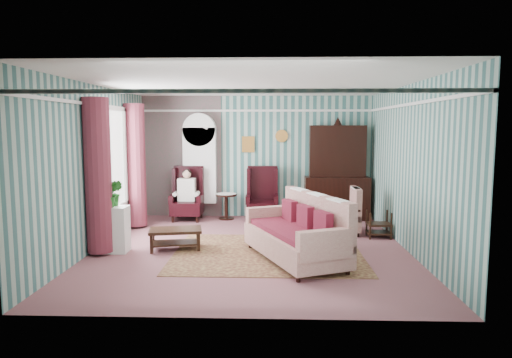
{
  "coord_description": "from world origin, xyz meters",
  "views": [
    {
      "loc": [
        0.36,
        -7.95,
        2.17
      ],
      "look_at": [
        0.07,
        0.6,
        1.19
      ],
      "focal_mm": 32.0,
      "sensor_mm": 36.0,
      "label": 1
    }
  ],
  "objects_px": {
    "round_side_table": "(226,207)",
    "bookcase": "(200,171)",
    "plant_stand": "(112,229)",
    "nest_table": "(379,224)",
    "sofa": "(295,228)",
    "floral_armchair": "(341,210)",
    "dresser_hutch": "(337,169)",
    "wingback_left": "(187,194)",
    "coffee_table": "(176,239)",
    "wingback_right": "(262,194)",
    "seated_woman": "(187,195)"
  },
  "relations": [
    {
      "from": "floral_armchair",
      "to": "coffee_table",
      "type": "relative_size",
      "value": 1.07
    },
    {
      "from": "round_side_table",
      "to": "sofa",
      "type": "height_order",
      "value": "sofa"
    },
    {
      "from": "sofa",
      "to": "coffee_table",
      "type": "height_order",
      "value": "sofa"
    },
    {
      "from": "round_side_table",
      "to": "plant_stand",
      "type": "xyz_separation_m",
      "value": [
        -1.7,
        -2.9,
        0.1
      ]
    },
    {
      "from": "dresser_hutch",
      "to": "plant_stand",
      "type": "bearing_deg",
      "value": -144.92
    },
    {
      "from": "wingback_right",
      "to": "seated_woman",
      "type": "xyz_separation_m",
      "value": [
        -1.75,
        0.0,
        -0.04
      ]
    },
    {
      "from": "bookcase",
      "to": "sofa",
      "type": "relative_size",
      "value": 1.03
    },
    {
      "from": "round_side_table",
      "to": "bookcase",
      "type": "bearing_deg",
      "value": 159.73
    },
    {
      "from": "bookcase",
      "to": "coffee_table",
      "type": "height_order",
      "value": "bookcase"
    },
    {
      "from": "bookcase",
      "to": "dresser_hutch",
      "type": "relative_size",
      "value": 0.95
    },
    {
      "from": "bookcase",
      "to": "nest_table",
      "type": "xyz_separation_m",
      "value": [
        3.82,
        -1.94,
        -0.85
      ]
    },
    {
      "from": "wingback_left",
      "to": "seated_woman",
      "type": "bearing_deg",
      "value": 0.0
    },
    {
      "from": "floral_armchair",
      "to": "coffee_table",
      "type": "bearing_deg",
      "value": 112.11
    },
    {
      "from": "wingback_right",
      "to": "nest_table",
      "type": "height_order",
      "value": "wingback_right"
    },
    {
      "from": "seated_woman",
      "to": "floral_armchair",
      "type": "xyz_separation_m",
      "value": [
        3.38,
        -1.23,
        -0.1
      ]
    },
    {
      "from": "sofa",
      "to": "seated_woman",
      "type": "bearing_deg",
      "value": 13.36
    },
    {
      "from": "round_side_table",
      "to": "nest_table",
      "type": "relative_size",
      "value": 1.11
    },
    {
      "from": "dresser_hutch",
      "to": "plant_stand",
      "type": "xyz_separation_m",
      "value": [
        -4.3,
        -3.02,
        -0.78
      ]
    },
    {
      "from": "bookcase",
      "to": "floral_armchair",
      "type": "xyz_separation_m",
      "value": [
        3.13,
        -1.62,
        -0.63
      ]
    },
    {
      "from": "bookcase",
      "to": "floral_armchair",
      "type": "relative_size",
      "value": 2.3
    },
    {
      "from": "round_side_table",
      "to": "sofa",
      "type": "xyz_separation_m",
      "value": [
        1.44,
        -3.3,
        0.24
      ]
    },
    {
      "from": "bookcase",
      "to": "wingback_right",
      "type": "distance_m",
      "value": 1.63
    },
    {
      "from": "dresser_hutch",
      "to": "sofa",
      "type": "xyz_separation_m",
      "value": [
        -1.16,
        -3.42,
        -0.64
      ]
    },
    {
      "from": "dresser_hutch",
      "to": "coffee_table",
      "type": "height_order",
      "value": "dresser_hutch"
    },
    {
      "from": "bookcase",
      "to": "coffee_table",
      "type": "bearing_deg",
      "value": -89.74
    },
    {
      "from": "wingback_left",
      "to": "floral_armchair",
      "type": "bearing_deg",
      "value": -20.04
    },
    {
      "from": "bookcase",
      "to": "sofa",
      "type": "distance_m",
      "value": 4.15
    },
    {
      "from": "plant_stand",
      "to": "bookcase",
      "type": "bearing_deg",
      "value": 71.51
    },
    {
      "from": "nest_table",
      "to": "sofa",
      "type": "height_order",
      "value": "sofa"
    },
    {
      "from": "wingback_left",
      "to": "nest_table",
      "type": "distance_m",
      "value": 4.37
    },
    {
      "from": "wingback_left",
      "to": "plant_stand",
      "type": "distance_m",
      "value": 2.87
    },
    {
      "from": "nest_table",
      "to": "floral_armchair",
      "type": "xyz_separation_m",
      "value": [
        -0.69,
        0.32,
        0.22
      ]
    },
    {
      "from": "floral_armchair",
      "to": "bookcase",
      "type": "bearing_deg",
      "value": 61.72
    },
    {
      "from": "floral_armchair",
      "to": "dresser_hutch",
      "type": "bearing_deg",
      "value": -5.48
    },
    {
      "from": "dresser_hutch",
      "to": "wingback_left",
      "type": "relative_size",
      "value": 1.89
    },
    {
      "from": "wingback_right",
      "to": "nest_table",
      "type": "distance_m",
      "value": 2.81
    },
    {
      "from": "sofa",
      "to": "plant_stand",
      "type": "bearing_deg",
      "value": 59.47
    },
    {
      "from": "bookcase",
      "to": "seated_woman",
      "type": "relative_size",
      "value": 1.9
    },
    {
      "from": "nest_table",
      "to": "coffee_table",
      "type": "height_order",
      "value": "nest_table"
    },
    {
      "from": "dresser_hutch",
      "to": "wingback_left",
      "type": "distance_m",
      "value": 3.55
    },
    {
      "from": "coffee_table",
      "to": "sofa",
      "type": "bearing_deg",
      "value": -16.15
    },
    {
      "from": "wingback_right",
      "to": "plant_stand",
      "type": "bearing_deg",
      "value": -132.84
    },
    {
      "from": "floral_armchair",
      "to": "plant_stand",
      "type": "bearing_deg",
      "value": 109.09
    },
    {
      "from": "bookcase",
      "to": "wingback_right",
      "type": "relative_size",
      "value": 1.79
    },
    {
      "from": "wingback_left",
      "to": "coffee_table",
      "type": "bearing_deg",
      "value": -84.11
    },
    {
      "from": "wingback_right",
      "to": "sofa",
      "type": "bearing_deg",
      "value": -79.44
    },
    {
      "from": "seated_woman",
      "to": "nest_table",
      "type": "xyz_separation_m",
      "value": [
        4.07,
        -1.55,
        -0.32
      ]
    },
    {
      "from": "wingback_left",
      "to": "floral_armchair",
      "type": "distance_m",
      "value": 3.6
    },
    {
      "from": "seated_woman",
      "to": "round_side_table",
      "type": "bearing_deg",
      "value": 9.46
    },
    {
      "from": "wingback_left",
      "to": "sofa",
      "type": "distance_m",
      "value": 3.93
    }
  ]
}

